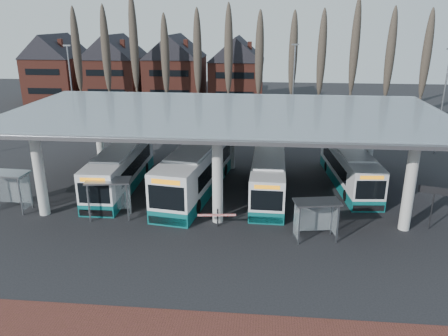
# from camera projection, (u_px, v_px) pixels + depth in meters

# --- Properties ---
(ground) EXTENTS (140.00, 140.00, 0.00)m
(ground) POSITION_uv_depth(u_px,v_px,m) (213.00, 239.00, 26.72)
(ground) COLOR black
(ground) RESTS_ON ground
(station_canopy) EXTENTS (32.00, 16.00, 6.34)m
(station_canopy) POSITION_uv_depth(u_px,v_px,m) (225.00, 119.00, 32.40)
(station_canopy) COLOR silver
(station_canopy) RESTS_ON ground
(poplar_row) EXTENTS (45.10, 1.10, 14.50)m
(poplar_row) POSITION_uv_depth(u_px,v_px,m) (243.00, 52.00, 54.93)
(poplar_row) COLOR #473D33
(poplar_row) RESTS_ON ground
(townhouse_row) EXTENTS (36.80, 10.30, 12.25)m
(townhouse_row) POSITION_uv_depth(u_px,v_px,m) (145.00, 65.00, 67.61)
(townhouse_row) COLOR #5E291F
(townhouse_row) RESTS_ON ground
(lamp_post_a) EXTENTS (0.80, 0.16, 10.17)m
(lamp_post_a) POSITION_uv_depth(u_px,v_px,m) (72.00, 91.00, 47.29)
(lamp_post_a) COLOR slate
(lamp_post_a) RESTS_ON ground
(lamp_post_b) EXTENTS (0.80, 0.16, 10.17)m
(lamp_post_b) POSITION_uv_depth(u_px,v_px,m) (293.00, 89.00, 48.93)
(lamp_post_b) COLOR slate
(lamp_post_b) RESTS_ON ground
(lamp_post_c) EXTENTS (0.80, 0.16, 10.17)m
(lamp_post_c) POSITION_uv_depth(u_px,v_px,m) (443.00, 100.00, 42.04)
(lamp_post_c) COLOR slate
(lamp_post_c) RESTS_ON ground
(bus_0) EXTENTS (2.63, 11.58, 3.21)m
(bus_0) POSITION_uv_depth(u_px,v_px,m) (121.00, 169.00, 34.59)
(bus_0) COLOR white
(bus_0) RESTS_ON ground
(bus_1) EXTENTS (4.68, 13.28, 3.62)m
(bus_1) POSITION_uv_depth(u_px,v_px,m) (197.00, 169.00, 33.81)
(bus_1) COLOR white
(bus_1) RESTS_ON ground
(bus_2) EXTENTS (2.62, 11.13, 3.08)m
(bus_2) POSITION_uv_depth(u_px,v_px,m) (268.00, 175.00, 33.38)
(bus_2) COLOR white
(bus_2) RESTS_ON ground
(bus_3) EXTENTS (3.26, 11.08, 3.03)m
(bus_3) POSITION_uv_depth(u_px,v_px,m) (349.00, 167.00, 35.12)
(bus_3) COLOR white
(bus_3) RESTS_ON ground
(shelter_0) EXTENTS (3.12, 1.67, 2.83)m
(shelter_0) POSITION_uv_depth(u_px,v_px,m) (8.00, 182.00, 30.19)
(shelter_0) COLOR gray
(shelter_0) RESTS_ON ground
(shelter_1) EXTENTS (3.11, 1.90, 2.71)m
(shelter_1) POSITION_uv_depth(u_px,v_px,m) (109.00, 190.00, 29.13)
(shelter_1) COLOR gray
(shelter_1) RESTS_ON ground
(shelter_2) EXTENTS (2.92, 1.83, 2.52)m
(shelter_2) POSITION_uv_depth(u_px,v_px,m) (316.00, 211.00, 26.23)
(shelter_2) COLOR gray
(shelter_2) RESTS_ON ground
(info_sign_0) EXTENTS (1.88, 0.68, 2.89)m
(info_sign_0) POSITION_uv_depth(u_px,v_px,m) (434.00, 194.00, 27.23)
(info_sign_0) COLOR black
(info_sign_0) RESTS_ON ground
(barrier) EXTENTS (2.43, 0.78, 1.22)m
(barrier) POSITION_uv_depth(u_px,v_px,m) (217.00, 216.00, 27.67)
(barrier) COLOR black
(barrier) RESTS_ON ground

